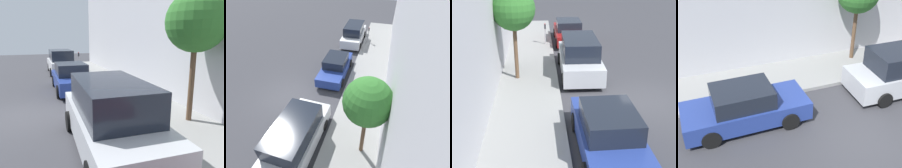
% 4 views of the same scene
% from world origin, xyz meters
% --- Properties ---
extents(ground_plane, '(60.00, 60.00, 0.00)m').
position_xyz_m(ground_plane, '(0.00, 0.00, 0.00)').
color(ground_plane, '#38383D').
extents(sidewalk, '(2.79, 32.00, 0.15)m').
position_xyz_m(sidewalk, '(4.89, 0.00, 0.07)').
color(sidewalk, gray).
rests_on(sidewalk, ground_plane).
extents(parked_sedan_third, '(1.92, 4.52, 1.54)m').
position_xyz_m(parked_sedan_third, '(2.32, 3.49, 0.72)').
color(parked_sedan_third, navy).
rests_on(parked_sedan_third, ground_plane).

